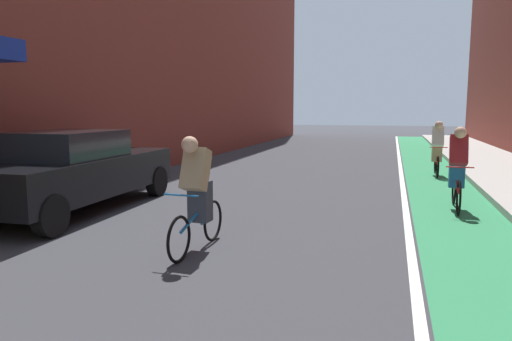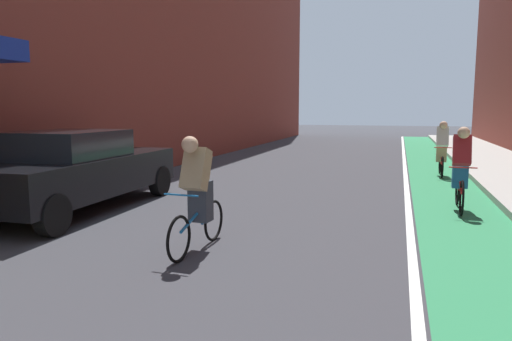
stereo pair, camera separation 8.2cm
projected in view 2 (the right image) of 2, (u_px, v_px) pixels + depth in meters
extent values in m
plane|color=#38383D|center=(302.00, 180.00, 12.85)|extent=(88.19, 88.19, 0.00)
cube|color=#2D8451|center=(438.00, 175.00, 13.70)|extent=(1.60, 40.09, 0.00)
cube|color=white|center=(405.00, 174.00, 13.96)|extent=(0.12, 40.09, 0.00)
cube|color=black|center=(78.00, 175.00, 8.97)|extent=(1.93, 4.70, 0.70)
cube|color=black|center=(69.00, 146.00, 8.68)|extent=(1.63, 2.00, 0.55)
cylinder|color=black|center=(96.00, 178.00, 10.93)|extent=(0.24, 0.67, 0.66)
cylinder|color=black|center=(160.00, 181.00, 10.50)|extent=(0.24, 0.67, 0.66)
cylinder|color=black|center=(53.00, 215.00, 7.11)|extent=(0.24, 0.67, 0.66)
torus|color=black|center=(179.00, 239.00, 5.91)|extent=(0.07, 0.61, 0.61)
torus|color=black|center=(214.00, 220.00, 6.89)|extent=(0.07, 0.61, 0.61)
cylinder|color=#1966A5|center=(197.00, 213.00, 6.37)|extent=(0.08, 0.96, 0.33)
cylinder|color=#1966A5|center=(203.00, 205.00, 6.53)|extent=(0.04, 0.12, 0.55)
cylinder|color=#1966A5|center=(181.00, 195.00, 5.91)|extent=(0.48, 0.04, 0.02)
cube|color=#333842|center=(201.00, 201.00, 6.45)|extent=(0.29, 0.25, 0.56)
cube|color=tan|center=(196.00, 169.00, 6.27)|extent=(0.34, 0.41, 0.60)
sphere|color=tan|center=(190.00, 145.00, 6.08)|extent=(0.22, 0.22, 0.22)
cube|color=tan|center=(200.00, 167.00, 6.38)|extent=(0.27, 0.28, 0.39)
torus|color=black|center=(462.00, 198.00, 8.50)|extent=(0.07, 0.65, 0.65)
torus|color=black|center=(457.00, 189.00, 9.49)|extent=(0.07, 0.65, 0.65)
cylinder|color=red|center=(460.00, 182.00, 8.97)|extent=(0.08, 0.96, 0.33)
cylinder|color=red|center=(460.00, 176.00, 9.13)|extent=(0.04, 0.12, 0.55)
cylinder|color=red|center=(463.00, 168.00, 8.50)|extent=(0.48, 0.04, 0.02)
cube|color=#1E598C|center=(460.00, 173.00, 9.04)|extent=(0.29, 0.25, 0.56)
cube|color=maroon|center=(462.00, 150.00, 8.86)|extent=(0.34, 0.41, 0.60)
sphere|color=tan|center=(464.00, 133.00, 8.67)|extent=(0.22, 0.22, 0.22)
cube|color=beige|center=(462.00, 149.00, 8.98)|extent=(0.27, 0.28, 0.39)
torus|color=black|center=(442.00, 167.00, 13.13)|extent=(0.05, 0.62, 0.62)
torus|color=black|center=(440.00, 163.00, 14.12)|extent=(0.05, 0.62, 0.62)
cylinder|color=red|center=(441.00, 158.00, 13.59)|extent=(0.06, 0.96, 0.33)
cylinder|color=red|center=(441.00, 154.00, 13.75)|extent=(0.04, 0.12, 0.55)
cylinder|color=red|center=(443.00, 148.00, 13.13)|extent=(0.48, 0.03, 0.02)
cube|color=tan|center=(441.00, 152.00, 13.67)|extent=(0.28, 0.25, 0.56)
cube|color=beige|center=(443.00, 137.00, 13.49)|extent=(0.33, 0.40, 0.60)
sphere|color=tan|center=(444.00, 125.00, 13.30)|extent=(0.22, 0.22, 0.22)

